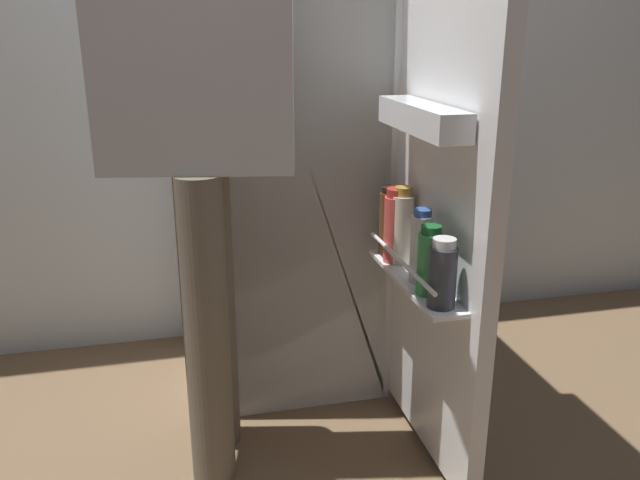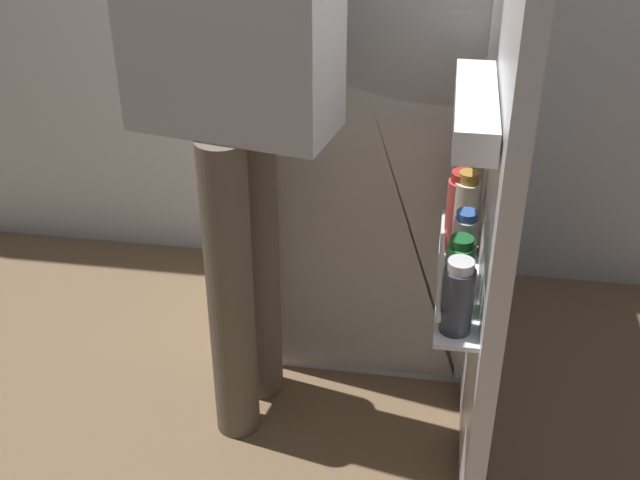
% 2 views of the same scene
% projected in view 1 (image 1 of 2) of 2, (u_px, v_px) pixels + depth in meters
% --- Properties ---
extents(ground_plane, '(5.68, 5.68, 0.00)m').
position_uv_depth(ground_plane, '(320.00, 454.00, 1.93)').
color(ground_plane, brown).
extents(kitchen_wall, '(4.40, 0.10, 2.52)m').
position_uv_depth(kitchen_wall, '(261.00, 11.00, 2.39)').
color(kitchen_wall, silver).
rests_on(kitchen_wall, ground_plane).
extents(refrigerator, '(0.65, 1.22, 1.80)m').
position_uv_depth(refrigerator, '(290.00, 126.00, 2.13)').
color(refrigerator, white).
rests_on(refrigerator, ground_plane).
extents(person, '(0.59, 0.85, 1.74)m').
position_uv_depth(person, '(201.00, 91.00, 1.59)').
color(person, '#665B4C').
rests_on(person, ground_plane).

